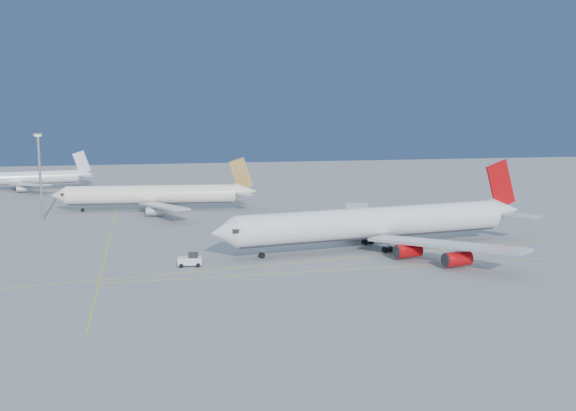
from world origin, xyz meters
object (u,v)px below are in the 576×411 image
at_px(airliner_virgin, 380,223).
at_px(airliner_etihad, 156,195).
at_px(airliner_third, 21,178).
at_px(light_mast, 40,169).
at_px(pushback_tug, 190,260).

xyz_separation_m(airliner_virgin, airliner_etihad, (-46.30, 66.24, -0.76)).
distance_m(airliner_etihad, airliner_third, 82.22).
bearing_deg(airliner_third, airliner_etihad, -62.79).
xyz_separation_m(airliner_virgin, light_mast, (-77.43, 55.04, 8.42)).
distance_m(airliner_virgin, light_mast, 95.37).
height_order(airliner_etihad, pushback_tug, airliner_etihad).
height_order(airliner_etihad, airliner_third, airliner_etihad).
xyz_separation_m(airliner_virgin, airliner_third, (-95.71, 131.96, -1.21)).
bearing_deg(airliner_third, pushback_tug, -78.56).
bearing_deg(airliner_etihad, pushback_tug, -79.77).
height_order(pushback_tug, light_mast, light_mast).
distance_m(airliner_third, pushback_tug, 149.61).
distance_m(airliner_third, light_mast, 79.64).
bearing_deg(airliner_virgin, light_mast, 136.19).
bearing_deg(airliner_virgin, pushback_tug, -178.18).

